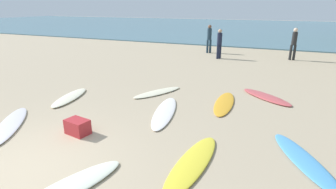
{
  "coord_description": "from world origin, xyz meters",
  "views": [
    {
      "loc": [
        4.35,
        -2.84,
        3.0
      ],
      "look_at": [
        1.11,
        4.58,
        0.3
      ],
      "focal_mm": 28.72,
      "sensor_mm": 36.0,
      "label": 1
    }
  ],
  "objects_px": {
    "surfboard_1": "(304,160)",
    "beach_cooler": "(78,127)",
    "beachgoer_near": "(219,42)",
    "surfboard_6": "(224,103)",
    "surfboard_2": "(193,163)",
    "surfboard_7": "(266,97)",
    "beachgoer_far": "(209,37)",
    "surfboard_3": "(165,112)",
    "surfboard_4": "(10,125)",
    "surfboard_5": "(158,92)",
    "surfboard_0": "(70,97)",
    "beachgoer_mid": "(294,42)",
    "surfboard_8": "(68,188)"
  },
  "relations": [
    {
      "from": "surfboard_0",
      "to": "surfboard_2",
      "type": "xyz_separation_m",
      "value": [
        5.09,
        -2.12,
        -0.01
      ]
    },
    {
      "from": "surfboard_1",
      "to": "surfboard_4",
      "type": "height_order",
      "value": "same"
    },
    {
      "from": "beachgoer_far",
      "to": "surfboard_1",
      "type": "bearing_deg",
      "value": -102.41
    },
    {
      "from": "surfboard_2",
      "to": "beachgoer_mid",
      "type": "relative_size",
      "value": 1.33
    },
    {
      "from": "surfboard_5",
      "to": "beachgoer_near",
      "type": "xyz_separation_m",
      "value": [
        0.45,
        7.4,
        0.92
      ]
    },
    {
      "from": "surfboard_2",
      "to": "beachgoer_near",
      "type": "relative_size",
      "value": 1.41
    },
    {
      "from": "surfboard_6",
      "to": "beachgoer_mid",
      "type": "bearing_deg",
      "value": 72.66
    },
    {
      "from": "surfboard_4",
      "to": "surfboard_7",
      "type": "relative_size",
      "value": 1.2
    },
    {
      "from": "surfboard_2",
      "to": "beachgoer_far",
      "type": "height_order",
      "value": "beachgoer_far"
    },
    {
      "from": "surfboard_6",
      "to": "beachgoer_mid",
      "type": "relative_size",
      "value": 1.29
    },
    {
      "from": "surfboard_0",
      "to": "beachgoer_far",
      "type": "bearing_deg",
      "value": -113.62
    },
    {
      "from": "beachgoer_far",
      "to": "beach_cooler",
      "type": "distance_m",
      "value": 12.83
    },
    {
      "from": "surfboard_8",
      "to": "beach_cooler",
      "type": "relative_size",
      "value": 3.76
    },
    {
      "from": "beachgoer_mid",
      "to": "beachgoer_far",
      "type": "distance_m",
      "value": 5.07
    },
    {
      "from": "beachgoer_far",
      "to": "surfboard_7",
      "type": "bearing_deg",
      "value": -98.53
    },
    {
      "from": "surfboard_4",
      "to": "surfboard_6",
      "type": "distance_m",
      "value": 6.14
    },
    {
      "from": "surfboard_7",
      "to": "beachgoer_near",
      "type": "relative_size",
      "value": 1.21
    },
    {
      "from": "surfboard_1",
      "to": "beachgoer_near",
      "type": "distance_m",
      "value": 11.09
    },
    {
      "from": "surfboard_1",
      "to": "beachgoer_near",
      "type": "bearing_deg",
      "value": -95.42
    },
    {
      "from": "surfboard_0",
      "to": "beachgoer_near",
      "type": "bearing_deg",
      "value": -121.79
    },
    {
      "from": "surfboard_0",
      "to": "surfboard_4",
      "type": "height_order",
      "value": "surfboard_0"
    },
    {
      "from": "beachgoer_near",
      "to": "beachgoer_far",
      "type": "bearing_deg",
      "value": 60.32
    },
    {
      "from": "surfboard_3",
      "to": "surfboard_4",
      "type": "height_order",
      "value": "surfboard_4"
    },
    {
      "from": "surfboard_8",
      "to": "beach_cooler",
      "type": "xyz_separation_m",
      "value": [
        -1.3,
        1.73,
        0.14
      ]
    },
    {
      "from": "surfboard_0",
      "to": "surfboard_3",
      "type": "relative_size",
      "value": 0.8
    },
    {
      "from": "beachgoer_near",
      "to": "surfboard_6",
      "type": "bearing_deg",
      "value": -136.83
    },
    {
      "from": "surfboard_2",
      "to": "beachgoer_far",
      "type": "distance_m",
      "value": 13.39
    },
    {
      "from": "surfboard_0",
      "to": "surfboard_8",
      "type": "height_order",
      "value": "surfboard_0"
    },
    {
      "from": "surfboard_5",
      "to": "beachgoer_mid",
      "type": "xyz_separation_m",
      "value": [
        4.41,
        8.66,
        0.98
      ]
    },
    {
      "from": "surfboard_4",
      "to": "surfboard_8",
      "type": "xyz_separation_m",
      "value": [
        3.24,
        -1.37,
        0.0
      ]
    },
    {
      "from": "beachgoer_near",
      "to": "beachgoer_far",
      "type": "relative_size",
      "value": 0.94
    },
    {
      "from": "surfboard_0",
      "to": "surfboard_1",
      "type": "relative_size",
      "value": 0.89
    },
    {
      "from": "surfboard_2",
      "to": "surfboard_4",
      "type": "xyz_separation_m",
      "value": [
        -4.95,
        -0.2,
        0.0
      ]
    },
    {
      "from": "surfboard_1",
      "to": "beach_cooler",
      "type": "xyz_separation_m",
      "value": [
        -5.03,
        -0.83,
        0.15
      ]
    },
    {
      "from": "surfboard_3",
      "to": "beach_cooler",
      "type": "bearing_deg",
      "value": 41.88
    },
    {
      "from": "surfboard_0",
      "to": "beachgoer_mid",
      "type": "xyz_separation_m",
      "value": [
        6.89,
        10.35,
        0.97
      ]
    },
    {
      "from": "surfboard_3",
      "to": "surfboard_7",
      "type": "bearing_deg",
      "value": -148.8
    },
    {
      "from": "surfboard_8",
      "to": "beach_cooler",
      "type": "bearing_deg",
      "value": 144.54
    },
    {
      "from": "surfboard_7",
      "to": "beach_cooler",
      "type": "xyz_separation_m",
      "value": [
        -4.01,
        -4.68,
        0.14
      ]
    },
    {
      "from": "surfboard_3",
      "to": "beachgoer_mid",
      "type": "distance_m",
      "value": 10.85
    },
    {
      "from": "surfboard_7",
      "to": "beachgoer_near",
      "type": "bearing_deg",
      "value": -113.93
    },
    {
      "from": "surfboard_7",
      "to": "surfboard_8",
      "type": "relative_size",
      "value": 0.96
    },
    {
      "from": "surfboard_5",
      "to": "beach_cooler",
      "type": "xyz_separation_m",
      "value": [
        -0.4,
        -3.66,
        0.15
      ]
    },
    {
      "from": "surfboard_0",
      "to": "surfboard_8",
      "type": "bearing_deg",
      "value": 118.51
    },
    {
      "from": "beach_cooler",
      "to": "surfboard_2",
      "type": "bearing_deg",
      "value": -3.02
    },
    {
      "from": "surfboard_4",
      "to": "surfboard_6",
      "type": "height_order",
      "value": "surfboard_4"
    },
    {
      "from": "beach_cooler",
      "to": "surfboard_8",
      "type": "bearing_deg",
      "value": -53.04
    },
    {
      "from": "surfboard_2",
      "to": "surfboard_7",
      "type": "relative_size",
      "value": 1.17
    },
    {
      "from": "beachgoer_far",
      "to": "beach_cooler",
      "type": "bearing_deg",
      "value": -125.11
    },
    {
      "from": "surfboard_5",
      "to": "beach_cooler",
      "type": "height_order",
      "value": "beach_cooler"
    }
  ]
}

